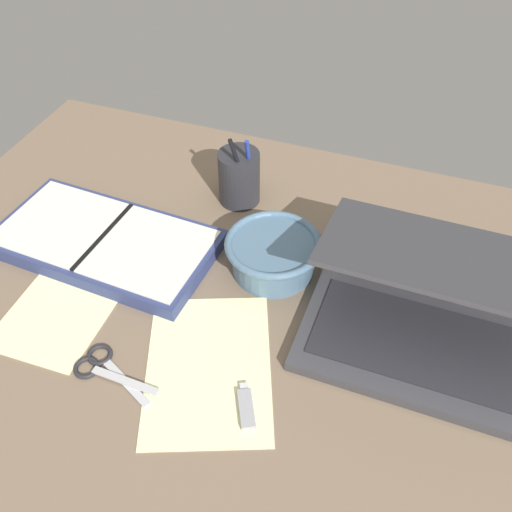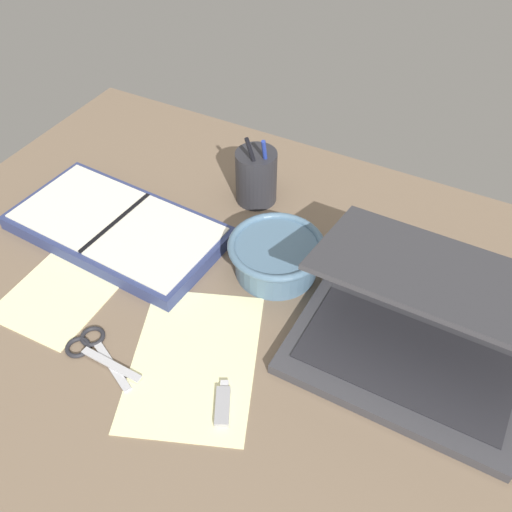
{
  "view_description": "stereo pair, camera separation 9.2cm",
  "coord_description": "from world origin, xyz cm",
  "px_view_note": "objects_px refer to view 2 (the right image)",
  "views": [
    {
      "loc": [
        16.89,
        -53.77,
        73.53
      ],
      "look_at": [
        -5.29,
        7.39,
        9.0
      ],
      "focal_mm": 40.0,
      "sensor_mm": 36.0,
      "label": 1
    },
    {
      "loc": [
        25.25,
        -50.05,
        73.53
      ],
      "look_at": [
        -5.29,
        7.39,
        9.0
      ],
      "focal_mm": 40.0,
      "sensor_mm": 36.0,
      "label": 2
    }
  ],
  "objects_px": {
    "scissors": "(92,348)",
    "pen_cup": "(256,177)",
    "planner": "(117,228)",
    "laptop": "(417,332)",
    "bowl": "(276,256)"
  },
  "relations": [
    {
      "from": "bowl",
      "to": "planner",
      "type": "height_order",
      "value": "bowl"
    },
    {
      "from": "planner",
      "to": "scissors",
      "type": "relative_size",
      "value": 2.9
    },
    {
      "from": "bowl",
      "to": "scissors",
      "type": "distance_m",
      "value": 0.33
    },
    {
      "from": "laptop",
      "to": "pen_cup",
      "type": "xyz_separation_m",
      "value": [
        -0.38,
        0.22,
        0.0
      ]
    },
    {
      "from": "bowl",
      "to": "pen_cup",
      "type": "distance_m",
      "value": 0.2
    },
    {
      "from": "laptop",
      "to": "planner",
      "type": "bearing_deg",
      "value": -179.77
    },
    {
      "from": "pen_cup",
      "to": "planner",
      "type": "relative_size",
      "value": 0.39
    },
    {
      "from": "planner",
      "to": "scissors",
      "type": "xyz_separation_m",
      "value": [
        0.13,
        -0.23,
        -0.01
      ]
    },
    {
      "from": "scissors",
      "to": "planner",
      "type": "bearing_deg",
      "value": 132.8
    },
    {
      "from": "bowl",
      "to": "scissors",
      "type": "xyz_separation_m",
      "value": [
        -0.17,
        -0.28,
        -0.03
      ]
    },
    {
      "from": "pen_cup",
      "to": "scissors",
      "type": "relative_size",
      "value": 1.12
    },
    {
      "from": "laptop",
      "to": "pen_cup",
      "type": "height_order",
      "value": "pen_cup"
    },
    {
      "from": "laptop",
      "to": "planner",
      "type": "distance_m",
      "value": 0.56
    },
    {
      "from": "planner",
      "to": "bowl",
      "type": "bearing_deg",
      "value": 13.35
    },
    {
      "from": "scissors",
      "to": "pen_cup",
      "type": "bearing_deg",
      "value": 97.21
    }
  ]
}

